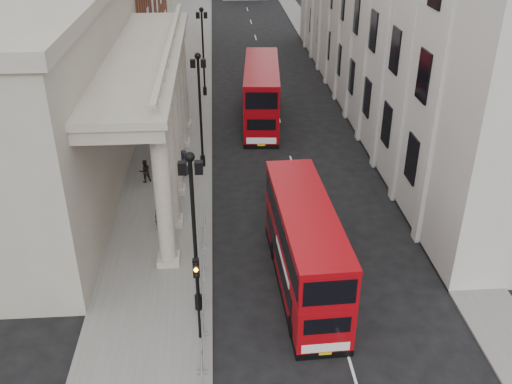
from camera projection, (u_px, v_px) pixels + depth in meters
name	position (u px, v px, depth m)	size (l,w,h in m)	color
ground	(211.00, 371.00, 24.23)	(260.00, 260.00, 0.00)	black
sidewalk_west	(177.00, 118.00, 50.35)	(6.00, 140.00, 0.12)	slate
sidewalk_east	(361.00, 114.00, 51.35)	(3.00, 140.00, 0.12)	slate
kerb	(211.00, 117.00, 50.52)	(0.20, 140.00, 0.14)	slate
portico_building	(44.00, 101.00, 36.54)	(9.00, 28.00, 12.00)	gray
lamp_post_south	(194.00, 224.00, 25.37)	(1.05, 0.44, 8.32)	black
lamp_post_mid	(200.00, 103.00, 39.41)	(1.05, 0.44, 8.32)	black
lamp_post_north	(203.00, 46.00, 53.46)	(1.05, 0.44, 8.32)	black
traffic_light	(197.00, 285.00, 24.46)	(0.28, 0.33, 4.30)	black
crowd_barriers	(203.00, 324.00, 25.84)	(0.50, 18.75, 1.10)	gray
bus_near	(305.00, 245.00, 28.37)	(3.00, 10.78, 4.61)	#9D070E
bus_far	(262.00, 93.00, 48.46)	(3.73, 11.87, 5.04)	maroon
pedestrian_a	(160.00, 216.00, 33.61)	(0.64, 0.42, 1.77)	black
pedestrian_b	(145.00, 171.00, 39.08)	(0.79, 0.62, 1.63)	black
pedestrian_c	(184.00, 163.00, 39.99)	(0.91, 0.59, 1.87)	black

